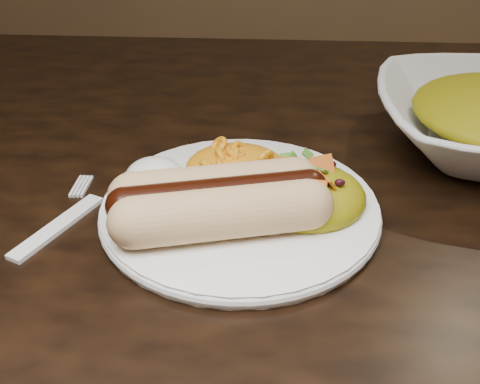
{
  "coord_description": "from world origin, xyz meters",
  "views": [
    {
      "loc": [
        0.09,
        -0.45,
        1.03
      ],
      "look_at": [
        0.07,
        -0.05,
        0.77
      ],
      "focal_mm": 42.0,
      "sensor_mm": 36.0,
      "label": 1
    }
  ],
  "objects": [
    {
      "name": "table",
      "position": [
        0.0,
        0.0,
        0.66
      ],
      "size": [
        1.6,
        0.9,
        0.75
      ],
      "color": "black",
      "rests_on": "floor"
    },
    {
      "name": "plate",
      "position": [
        0.07,
        -0.05,
        0.76
      ],
      "size": [
        0.26,
        0.26,
        0.01
      ],
      "primitive_type": "cylinder",
      "rotation": [
        0.0,
        0.0,
        -0.09
      ],
      "color": "white",
      "rests_on": "table"
    },
    {
      "name": "hotdog",
      "position": [
        0.05,
        -0.08,
        0.78
      ],
      "size": [
        0.15,
        0.1,
        0.04
      ],
      "rotation": [
        0.0,
        0.0,
        0.24
      ],
      "color": "#F9C189",
      "rests_on": "plate"
    },
    {
      "name": "mac_and_cheese",
      "position": [
        0.06,
        0.0,
        0.78
      ],
      "size": [
        0.11,
        0.1,
        0.04
      ],
      "primitive_type": "ellipsoid",
      "rotation": [
        0.0,
        0.0,
        0.2
      ],
      "color": "orange",
      "rests_on": "plate"
    },
    {
      "name": "sour_cream",
      "position": [
        -0.01,
        -0.03,
        0.78
      ],
      "size": [
        0.07,
        0.07,
        0.03
      ],
      "primitive_type": "ellipsoid",
      "rotation": [
        0.0,
        0.0,
        -0.42
      ],
      "color": "white",
      "rests_on": "plate"
    },
    {
      "name": "taco_salad",
      "position": [
        0.12,
        -0.05,
        0.78
      ],
      "size": [
        0.1,
        0.1,
        0.05
      ],
      "rotation": [
        0.0,
        0.0,
        0.27
      ],
      "color": "#C37C02",
      "rests_on": "plate"
    },
    {
      "name": "fork",
      "position": [
        -0.08,
        -0.08,
        0.75
      ],
      "size": [
        0.07,
        0.13,
        0.0
      ],
      "primitive_type": "cube",
      "rotation": [
        0.0,
        0.0,
        -0.42
      ],
      "color": "silver",
      "rests_on": "table"
    }
  ]
}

